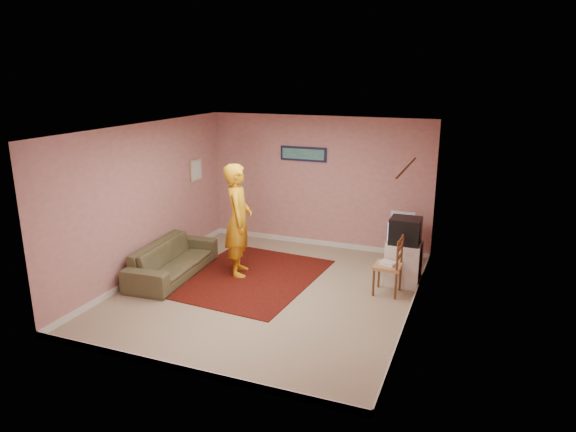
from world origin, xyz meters
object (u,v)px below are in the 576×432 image
at_px(chair_b, 388,259).
at_px(person, 238,220).
at_px(chair_a, 400,236).
at_px(tv_cabinet, 403,263).
at_px(sofa, 173,259).
at_px(crt_tv, 405,231).

distance_m(chair_b, person, 2.58).
bearing_deg(person, chair_a, -83.72).
distance_m(tv_cabinet, sofa, 3.91).
distance_m(tv_cabinet, chair_b, 0.57).
relative_size(chair_a, sofa, 0.27).
bearing_deg(person, sofa, 93.51).
height_order(crt_tv, chair_a, crt_tv).
bearing_deg(sofa, chair_a, -66.75).
distance_m(sofa, person, 1.33).
distance_m(crt_tv, chair_b, 0.62).
height_order(sofa, person, person).
bearing_deg(crt_tv, chair_a, 103.74).
bearing_deg(person, crt_tv, -99.34).
height_order(chair_a, sofa, chair_a).
bearing_deg(tv_cabinet, sofa, -163.54).
height_order(crt_tv, chair_b, crt_tv).
bearing_deg(chair_b, crt_tv, 163.29).
xyz_separation_m(tv_cabinet, sofa, (-3.75, -1.11, -0.06)).
distance_m(chair_a, person, 2.90).
bearing_deg(chair_b, chair_a, -177.64).
xyz_separation_m(sofa, person, (1.03, 0.50, 0.68)).
relative_size(tv_cabinet, sofa, 0.35).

